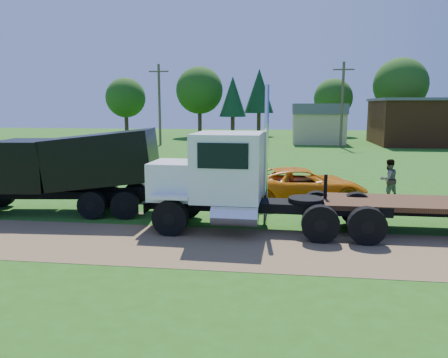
# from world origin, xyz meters

# --- Properties ---
(ground) EXTENTS (140.00, 140.00, 0.00)m
(ground) POSITION_xyz_m (0.00, 0.00, 0.00)
(ground) COLOR #295612
(ground) RESTS_ON ground
(dirt_track) EXTENTS (120.00, 4.20, 0.01)m
(dirt_track) POSITION_xyz_m (0.00, 0.00, 0.01)
(dirt_track) COLOR brown
(dirt_track) RESTS_ON ground
(white_semi_tractor) EXTENTS (8.67, 3.19, 5.20)m
(white_semi_tractor) POSITION_xyz_m (-2.02, 2.14, 1.78)
(white_semi_tractor) COLOR black
(white_semi_tractor) RESTS_ON ground
(black_dump_truck) EXTENTS (8.28, 3.41, 3.52)m
(black_dump_truck) POSITION_xyz_m (-9.05, 3.69, 1.94)
(black_dump_truck) COLOR black
(black_dump_truck) RESTS_ON ground
(orange_pickup) EXTENTS (6.37, 4.03, 1.64)m
(orange_pickup) POSITION_xyz_m (0.73, 6.83, 0.82)
(orange_pickup) COLOR orange
(orange_pickup) RESTS_ON ground
(flatbed_trailer) EXTENTS (7.76, 2.33, 1.99)m
(flatbed_trailer) POSITION_xyz_m (5.15, 2.68, 0.85)
(flatbed_trailer) COLOR #332110
(flatbed_trailer) RESTS_ON ground
(spectator_b) EXTENTS (1.16, 1.07, 1.94)m
(spectator_b) POSITION_xyz_m (4.87, 8.20, 0.97)
(spectator_b) COLOR #999999
(spectator_b) RESTS_ON ground
(brick_building) EXTENTS (15.40, 10.40, 5.30)m
(brick_building) POSITION_xyz_m (18.00, 40.00, 2.66)
(brick_building) COLOR brown
(brick_building) RESTS_ON ground
(tan_shed) EXTENTS (6.20, 5.40, 4.70)m
(tan_shed) POSITION_xyz_m (4.00, 40.00, 2.42)
(tan_shed) COLOR tan
(tan_shed) RESTS_ON ground
(utility_poles) EXTENTS (42.20, 0.28, 9.00)m
(utility_poles) POSITION_xyz_m (6.00, 35.00, 4.71)
(utility_poles) COLOR #4C412B
(utility_poles) RESTS_ON ground
(tree_row) EXTENTS (54.92, 11.14, 11.12)m
(tree_row) POSITION_xyz_m (3.42, 50.45, 6.42)
(tree_row) COLOR #322714
(tree_row) RESTS_ON ground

